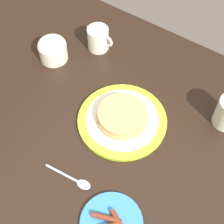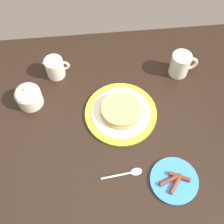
{
  "view_description": "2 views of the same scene",
  "coord_description": "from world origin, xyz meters",
  "px_view_note": "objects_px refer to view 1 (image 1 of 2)",
  "views": [
    {
      "loc": [
        0.33,
        -0.48,
        1.62
      ],
      "look_at": [
        0.01,
        0.0,
        0.77
      ],
      "focal_mm": 55.0,
      "sensor_mm": 36.0,
      "label": 1
    },
    {
      "loc": [
        -0.04,
        -0.51,
        1.66
      ],
      "look_at": [
        0.01,
        0.0,
        0.77
      ],
      "focal_mm": 45.0,
      "sensor_mm": 36.0,
      "label": 2
    }
  ],
  "objects_px": {
    "creamer_pitcher": "(98,38)",
    "spoon": "(75,180)",
    "side_plate_bacon": "(111,223)",
    "pancake_plate": "(122,118)",
    "sugar_bowl": "(53,49)"
  },
  "relations": [
    {
      "from": "creamer_pitcher",
      "to": "spoon",
      "type": "relative_size",
      "value": 0.77
    },
    {
      "from": "side_plate_bacon",
      "to": "creamer_pitcher",
      "type": "relative_size",
      "value": 1.44
    },
    {
      "from": "creamer_pitcher",
      "to": "spoon",
      "type": "distance_m",
      "value": 0.51
    },
    {
      "from": "creamer_pitcher",
      "to": "spoon",
      "type": "height_order",
      "value": "creamer_pitcher"
    },
    {
      "from": "pancake_plate",
      "to": "side_plate_bacon",
      "type": "distance_m",
      "value": 0.31
    },
    {
      "from": "creamer_pitcher",
      "to": "sugar_bowl",
      "type": "height_order",
      "value": "sugar_bowl"
    },
    {
      "from": "spoon",
      "to": "creamer_pitcher",
      "type": "bearing_deg",
      "value": 118.38
    },
    {
      "from": "pancake_plate",
      "to": "sugar_bowl",
      "type": "bearing_deg",
      "value": 165.56
    },
    {
      "from": "side_plate_bacon",
      "to": "sugar_bowl",
      "type": "bearing_deg",
      "value": 143.42
    },
    {
      "from": "side_plate_bacon",
      "to": "creamer_pitcher",
      "type": "distance_m",
      "value": 0.62
    },
    {
      "from": "pancake_plate",
      "to": "creamer_pitcher",
      "type": "xyz_separation_m",
      "value": [
        -0.24,
        0.21,
        0.03
      ]
    },
    {
      "from": "pancake_plate",
      "to": "spoon",
      "type": "distance_m",
      "value": 0.23
    },
    {
      "from": "pancake_plate",
      "to": "creamer_pitcher",
      "type": "height_order",
      "value": "creamer_pitcher"
    },
    {
      "from": "pancake_plate",
      "to": "sugar_bowl",
      "type": "distance_m",
      "value": 0.35
    },
    {
      "from": "pancake_plate",
      "to": "sugar_bowl",
      "type": "xyz_separation_m",
      "value": [
        -0.34,
        0.09,
        0.03
      ]
    }
  ]
}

